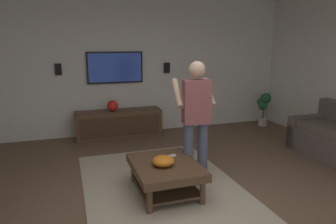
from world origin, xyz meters
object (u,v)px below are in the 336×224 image
at_px(media_console, 119,124).
at_px(vase_round, 113,106).
at_px(wall_speaker_left, 167,68).
at_px(coffee_table, 165,171).
at_px(tv, 115,68).
at_px(person_standing, 196,115).
at_px(wall_speaker_right, 58,69).
at_px(bowl, 163,161).
at_px(potted_plant_short, 264,105).
at_px(remote_white, 171,156).

relative_size(media_console, vase_round, 7.73).
bearing_deg(media_console, wall_speaker_left, 102.95).
height_order(coffee_table, media_console, media_console).
relative_size(tv, person_standing, 0.68).
bearing_deg(wall_speaker_left, wall_speaker_right, 90.00).
xyz_separation_m(bowl, wall_speaker_right, (2.92, 1.19, 0.92)).
xyz_separation_m(bowl, wall_speaker_left, (2.92, -1.00, 0.89)).
xyz_separation_m(potted_plant_short, wall_speaker_right, (0.43, 4.38, 0.88)).
height_order(person_standing, wall_speaker_left, person_standing).
bearing_deg(coffee_table, vase_round, 6.08).
xyz_separation_m(coffee_table, media_console, (2.60, 0.15, -0.02)).
bearing_deg(wall_speaker_right, person_standing, -146.16).
bearing_deg(media_console, tv, 180.00).
xyz_separation_m(media_console, bowl, (-2.66, -0.10, 0.19)).
bearing_deg(tv, wall_speaker_left, 90.68).
distance_m(coffee_table, remote_white, 0.25).
bearing_deg(bowl, coffee_table, -35.94).
bearing_deg(bowl, person_standing, -60.73).
height_order(coffee_table, potted_plant_short, potted_plant_short).
bearing_deg(person_standing, wall_speaker_left, -1.28).
bearing_deg(bowl, tv, 2.04).
relative_size(wall_speaker_left, wall_speaker_right, 1.00).
bearing_deg(wall_speaker_right, coffee_table, -156.51).
distance_m(tv, wall_speaker_right, 1.09).
relative_size(media_console, wall_speaker_left, 7.73).
relative_size(tv, potted_plant_short, 1.46).
distance_m(bowl, wall_speaker_right, 3.28).
bearing_deg(potted_plant_short, wall_speaker_left, 78.87).
bearing_deg(wall_speaker_left, vase_round, 103.10).
distance_m(tv, remote_white, 2.84).
distance_m(person_standing, remote_white, 0.65).
xyz_separation_m(coffee_table, tv, (2.84, 0.15, 1.09)).
height_order(remote_white, wall_speaker_right, wall_speaker_right).
height_order(remote_white, wall_speaker_left, wall_speaker_left).
height_order(potted_plant_short, bowl, potted_plant_short).
bearing_deg(coffee_table, wall_speaker_right, 23.49).
relative_size(coffee_table, potted_plant_short, 1.30).
relative_size(tv, remote_white, 7.48).
distance_m(vase_round, wall_speaker_right, 1.24).
bearing_deg(coffee_table, remote_white, -35.44).
distance_m(potted_plant_short, vase_round, 3.42).
xyz_separation_m(vase_round, wall_speaker_right, (0.28, 0.97, 0.72)).
distance_m(media_console, person_standing, 2.53).
relative_size(remote_white, wall_speaker_right, 0.68).
xyz_separation_m(media_console, vase_round, (-0.03, 0.12, 0.39)).
xyz_separation_m(person_standing, wall_speaker_right, (2.61, 1.75, 0.45)).
bearing_deg(remote_white, wall_speaker_right, 101.02).
bearing_deg(potted_plant_short, tv, 82.78).
xyz_separation_m(bowl, remote_white, (0.25, -0.18, -0.05)).
xyz_separation_m(media_console, tv, (0.24, -0.00, 1.11)).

